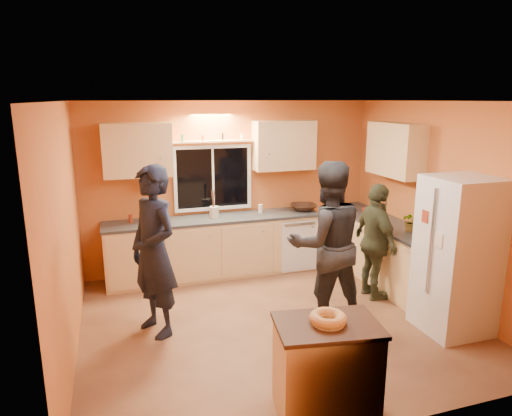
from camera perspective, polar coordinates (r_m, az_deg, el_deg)
name	(u,v)px	position (r m, az deg, el deg)	size (l,w,h in m)	color
ground	(275,321)	(5.71, 2.41, -13.91)	(4.50, 4.50, 0.00)	brown
room_shell	(274,183)	(5.58, 2.27, 3.10)	(4.54, 4.04, 2.61)	#C27131
back_counter	(238,244)	(7.03, -2.24, -4.52)	(4.23, 0.62, 0.90)	#E3C077
right_counter	(392,256)	(6.79, 16.66, -5.77)	(0.62, 1.84, 0.90)	#E3C077
refrigerator	(457,256)	(5.65, 23.88, -5.48)	(0.72, 0.70, 1.80)	silver
island	(326,367)	(4.11, 8.75, -19.10)	(0.93, 0.71, 0.83)	#E3C077
bundt_pastry	(328,318)	(3.89, 8.99, -13.46)	(0.31, 0.31, 0.09)	#DDA65A
person_left	(154,252)	(5.21, -12.64, -5.34)	(0.71, 0.46, 1.94)	black
person_center	(326,244)	(5.41, 8.79, -4.45)	(0.95, 0.74, 1.95)	black
person_right	(376,242)	(6.25, 14.73, -4.12)	(0.92, 0.38, 1.56)	#363B26
mixing_bowl	(304,207)	(7.26, 5.98, 0.09)	(0.40, 0.40, 0.10)	black
utensil_crock	(214,212)	(6.79, -5.26, -0.53)	(0.14, 0.14, 0.17)	beige
potted_plant	(412,221)	(6.41, 18.87, -1.58)	(0.25, 0.22, 0.28)	gray
red_box	(369,210)	(7.33, 13.91, -0.23)	(0.16, 0.12, 0.07)	maroon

